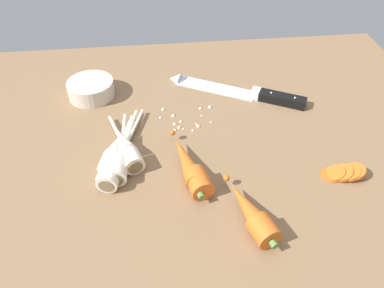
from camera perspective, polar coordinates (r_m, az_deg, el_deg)
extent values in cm
cube|color=brown|center=(80.28, -0.16, -0.91)|extent=(120.00, 90.00, 4.00)
cube|color=silver|center=(95.26, 3.66, 8.48)|extent=(19.70, 13.35, 0.50)
cone|color=silver|center=(98.68, -2.58, 9.82)|extent=(4.52, 4.91, 3.96)
cube|color=silver|center=(92.76, 9.57, 7.55)|extent=(3.15, 3.54, 2.20)
cube|color=black|center=(92.00, 13.49, 6.60)|extent=(11.01, 7.68, 2.20)
sphere|color=silver|center=(91.67, 11.89, 7.58)|extent=(0.50, 0.50, 0.50)
sphere|color=silver|center=(91.21, 15.31, 6.74)|extent=(0.50, 0.50, 0.50)
cylinder|color=#D6601E|center=(68.13, 0.72, -5.87)|extent=(5.27, 6.05, 4.20)
cone|color=#D6601E|center=(72.26, -0.98, -2.39)|extent=(6.71, 13.14, 3.99)
sphere|color=#D6601E|center=(78.34, -2.98, 1.73)|extent=(1.20, 1.20, 1.20)
cylinder|color=#5B7F3D|center=(66.15, 1.68, -7.82)|extent=(1.39, 1.24, 1.20)
cylinder|color=#D6601E|center=(62.77, 10.81, -12.70)|extent=(5.37, 5.51, 4.20)
cone|color=#D6601E|center=(65.27, 8.28, -9.33)|extent=(7.10, 11.32, 3.99)
sphere|color=#D6601E|center=(69.19, 5.23, -5.15)|extent=(1.20, 1.20, 1.20)
cylinder|color=#5B7F3D|center=(61.58, 12.25, -14.58)|extent=(1.45, 1.32, 1.20)
cylinder|color=silver|center=(71.74, -11.28, -3.95)|extent=(4.28, 5.05, 4.00)
cone|color=silver|center=(76.52, -10.81, -0.36)|extent=(4.30, 8.78, 3.80)
cylinder|color=silver|center=(82.27, -10.31, 2.38)|extent=(1.25, 9.30, 0.70)
cylinder|color=#7A6647|center=(70.09, -11.47, -5.37)|extent=(2.81, 0.47, 2.80)
cylinder|color=silver|center=(71.20, -12.24, -4.58)|extent=(5.16, 6.30, 4.00)
cone|color=silver|center=(76.37, -10.67, -0.44)|extent=(5.94, 10.45, 3.80)
cylinder|color=silver|center=(82.64, -9.21, 2.75)|extent=(3.11, 10.53, 0.70)
cylinder|color=#7A6647|center=(69.45, -12.87, -6.22)|extent=(2.79, 0.93, 2.80)
cylinder|color=silver|center=(73.19, -9.07, -2.45)|extent=(5.14, 5.32, 4.00)
cone|color=silver|center=(77.50, -10.42, 0.34)|extent=(6.00, 8.41, 3.80)
cylinder|color=silver|center=(82.69, -11.56, 2.41)|extent=(3.26, 8.03, 0.70)
cylinder|color=#7A6647|center=(71.69, -8.54, -3.54)|extent=(2.75, 1.17, 2.80)
cylinder|color=silver|center=(71.79, -12.14, -4.08)|extent=(5.42, 6.35, 4.00)
cone|color=silver|center=(76.73, -10.25, -0.14)|extent=(6.48, 10.31, 3.80)
cylinder|color=silver|center=(82.75, -8.49, 2.90)|extent=(3.75, 10.15, 0.70)
cylinder|color=#7A6647|center=(70.12, -12.89, -5.63)|extent=(2.76, 1.12, 2.80)
cylinder|color=silver|center=(73.32, -12.20, -2.89)|extent=(4.90, 5.03, 4.00)
cone|color=silver|center=(77.26, -10.96, 0.10)|extent=(5.50, 8.12, 3.80)
cylinder|color=silver|center=(82.09, -9.75, 2.36)|extent=(2.65, 7.95, 0.70)
cylinder|color=#7A6647|center=(71.97, -12.68, -4.05)|extent=(2.79, 0.98, 2.80)
cylinder|color=#D6601E|center=(76.67, 20.29, -4.34)|extent=(3.89, 3.89, 0.70)
cylinder|color=#D6601E|center=(76.82, 20.85, -4.15)|extent=(3.78, 3.80, 2.35)
cylinder|color=#D6601E|center=(77.02, 21.76, -4.06)|extent=(4.07, 4.09, 2.39)
cylinder|color=#D6601E|center=(77.27, 22.79, -4.00)|extent=(3.92, 3.92, 2.29)
cylinder|color=#D6601E|center=(77.50, 23.41, -3.81)|extent=(3.99, 3.95, 2.00)
cylinder|color=beige|center=(94.67, -15.02, 8.06)|extent=(11.00, 11.00, 4.00)
cylinder|color=#ABA392|center=(94.41, -15.07, 8.30)|extent=(8.80, 8.80, 2.80)
sphere|color=beige|center=(85.64, -4.82, 4.10)|extent=(0.56, 0.56, 0.56)
sphere|color=beige|center=(88.52, 2.73, 5.75)|extent=(0.85, 0.85, 0.85)
sphere|color=beige|center=(84.26, -1.69, 3.58)|extent=(0.70, 0.70, 0.70)
sphere|color=beige|center=(83.56, -2.64, 3.17)|extent=(0.70, 0.70, 0.70)
sphere|color=beige|center=(81.84, 0.14, 2.21)|extent=(0.61, 0.61, 0.61)
sphere|color=beige|center=(83.62, 0.68, 3.16)|extent=(0.49, 0.49, 0.49)
sphere|color=beige|center=(82.61, -1.95, 2.70)|extent=(0.78, 0.78, 0.78)
sphere|color=beige|center=(81.13, -2.76, 1.70)|extent=(0.53, 0.53, 0.53)
sphere|color=beige|center=(85.86, -2.85, 4.44)|extent=(0.85, 0.85, 0.85)
sphere|color=beige|center=(82.26, -1.32, 2.37)|extent=(0.45, 0.45, 0.45)
sphere|color=beige|center=(88.02, -4.40, 5.42)|extent=(0.85, 0.85, 0.85)
sphere|color=beige|center=(88.12, 1.28, 5.55)|extent=(0.71, 0.71, 0.71)
sphere|color=beige|center=(82.87, 0.96, 2.90)|extent=(0.84, 0.84, 0.84)
sphere|color=beige|center=(86.04, 1.49, 4.43)|extent=(0.50, 0.50, 0.50)
sphere|color=beige|center=(84.22, 2.92, 3.42)|extent=(0.47, 0.47, 0.47)
sphere|color=beige|center=(81.86, -2.63, 2.23)|extent=(0.74, 0.74, 0.74)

